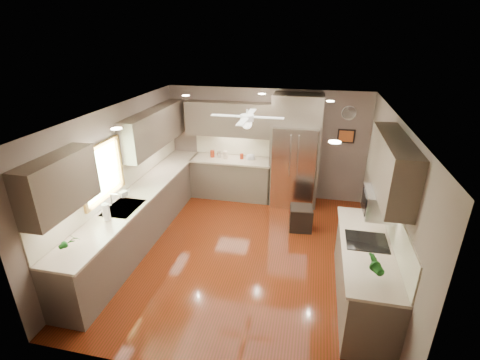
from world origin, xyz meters
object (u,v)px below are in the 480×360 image
at_px(canister_c, 225,155).
at_px(refrigerator, 295,153).
at_px(canister_a, 212,154).
at_px(potted_plant_left, 70,242).
at_px(canister_b, 219,154).
at_px(stool, 301,218).
at_px(paper_towel, 106,212).
at_px(soap_bottle, 124,193).
at_px(bowl, 250,159).
at_px(canister_d, 242,156).
at_px(potted_plant_right, 376,264).
at_px(microwave, 380,203).

height_order(canister_c, refrigerator, refrigerator).
bearing_deg(canister_a, potted_plant_left, -100.80).
height_order(canister_a, canister_b, canister_a).
bearing_deg(stool, paper_towel, -146.04).
bearing_deg(stool, soap_bottle, -158.05).
bearing_deg(bowl, refrigerator, -4.08).
bearing_deg(canister_d, canister_b, -179.11).
xyz_separation_m(canister_d, refrigerator, (1.20, -0.09, 0.19)).
distance_m(canister_a, canister_c, 0.32).
height_order(potted_plant_right, refrigerator, refrigerator).
distance_m(canister_c, stool, 2.30).
distance_m(potted_plant_left, bowl, 4.34).
relative_size(canister_b, refrigerator, 0.06).
height_order(bowl, paper_towel, paper_towel).
height_order(canister_c, bowl, canister_c).
bearing_deg(paper_towel, soap_bottle, 99.30).
bearing_deg(paper_towel, potted_plant_left, -89.87).
xyz_separation_m(canister_a, soap_bottle, (-0.89, -2.41, 0.02)).
xyz_separation_m(canister_b, soap_bottle, (-1.05, -2.42, 0.03)).
bearing_deg(soap_bottle, canister_c, 63.17).
height_order(soap_bottle, potted_plant_right, potted_plant_right).
distance_m(soap_bottle, paper_towel, 0.75).
xyz_separation_m(canister_b, canister_c, (0.15, -0.05, 0.02)).
relative_size(bowl, stool, 0.44).
xyz_separation_m(bowl, paper_towel, (-1.66, -3.15, 0.11)).
xyz_separation_m(refrigerator, paper_towel, (-2.65, -3.08, -0.11)).
xyz_separation_m(canister_d, potted_plant_left, (-1.45, -4.03, 0.09)).
bearing_deg(stool, canister_b, 148.79).
relative_size(canister_a, refrigerator, 0.06).
height_order(soap_bottle, potted_plant_left, potted_plant_left).
xyz_separation_m(soap_bottle, paper_towel, (0.12, -0.74, 0.04)).
xyz_separation_m(soap_bottle, potted_plant_left, (0.12, -1.59, 0.05)).
xyz_separation_m(soap_bottle, bowl, (1.78, 2.41, -0.08)).
height_order(canister_b, canister_d, canister_b).
relative_size(canister_a, canister_d, 1.31).
xyz_separation_m(canister_c, potted_plant_right, (2.78, -3.64, 0.07)).
distance_m(potted_plant_left, paper_towel, 0.86).
distance_m(canister_b, microwave, 4.16).
distance_m(canister_c, refrigerator, 1.58).
height_order(potted_plant_left, stool, potted_plant_left).
bearing_deg(canister_b, canister_a, -174.33).
xyz_separation_m(potted_plant_left, bowl, (1.66, 4.01, -0.13)).
xyz_separation_m(canister_a, microwave, (3.22, -2.77, 0.46)).
relative_size(potted_plant_left, stool, 0.62).
height_order(canister_a, microwave, microwave).
relative_size(potted_plant_right, refrigerator, 0.13).
height_order(potted_plant_right, stool, potted_plant_right).
bearing_deg(soap_bottle, canister_b, 66.57).
height_order(canister_a, paper_towel, paper_towel).
bearing_deg(soap_bottle, stool, 21.95).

